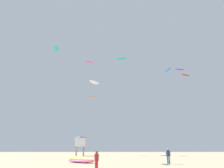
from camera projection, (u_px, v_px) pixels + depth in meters
The scene contains 12 objects.
person_foreground at pixel (97, 159), 18.69m from camera, with size 0.38×0.46×1.67m.
person_midground at pixel (168, 155), 25.86m from camera, with size 0.55×0.40×1.79m.
kite_grounded_near at pixel (81, 161), 27.35m from camera, with size 4.16×3.39×0.50m.
lifeguard_tower at pixel (80, 141), 46.29m from camera, with size 2.30×2.30×4.15m.
kite_aloft_0 at pixel (185, 75), 50.49m from camera, with size 2.62×1.83×0.65m.
kite_aloft_1 at pixel (94, 82), 57.78m from camera, with size 3.28×4.08×0.85m.
kite_aloft_2 at pixel (180, 69), 55.62m from camera, with size 2.94×1.56×0.66m.
kite_aloft_3 at pixel (56, 48), 35.35m from camera, with size 0.83×2.37×0.32m.
kite_aloft_4 at pixel (121, 59), 50.30m from camera, with size 2.55×1.15×0.34m.
kite_aloft_5 at pixel (89, 62), 58.62m from camera, with size 2.65×2.38×0.34m.
kite_aloft_6 at pixel (168, 70), 43.12m from camera, with size 1.19×2.55×0.43m.
kite_aloft_7 at pixel (91, 97), 53.64m from camera, with size 2.07×0.60×0.25m.
Camera 1 is at (-0.36, -14.69, 2.14)m, focal length 34.93 mm.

